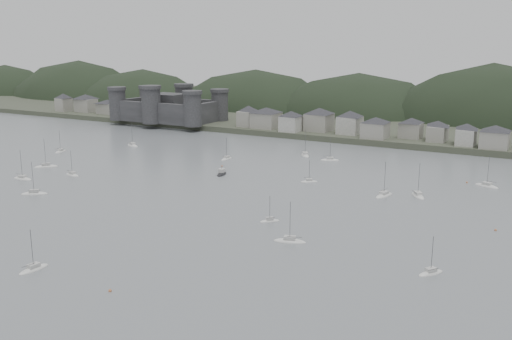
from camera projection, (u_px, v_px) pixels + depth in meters
The scene contains 9 objects.
ground at pixel (99, 257), 130.16m from camera, with size 900.00×900.00×0.00m, color slate.
far_shore_land at pixel (414, 114), 380.56m from camera, with size 900.00×250.00×3.00m, color #383D2D.
forested_ridge at pixel (410, 139), 359.34m from camera, with size 851.55×103.94×102.57m.
castle at pixel (168, 107), 337.86m from camera, with size 66.00×43.00×20.00m.
waterfront_town at pixel (464, 131), 259.90m from camera, with size 451.48×28.46×12.92m.
sailboat_lead at pixel (431, 273), 120.72m from camera, with size 5.50×6.75×9.18m.
moored_fleet at pixel (181, 185), 195.72m from camera, with size 220.05×161.89×13.21m.
motor_launch_far at pixel (222, 174), 212.02m from camera, with size 4.79×8.35×3.88m.
mooring_buoys at pixel (260, 204), 173.13m from camera, with size 150.72×130.12×0.70m.
Camera 1 is at (91.97, -88.68, 48.84)m, focal length 39.11 mm.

